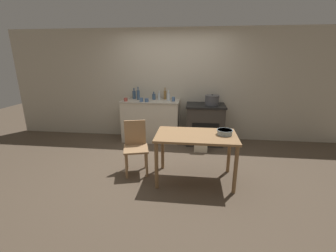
{
  "coord_description": "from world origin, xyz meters",
  "views": [
    {
      "loc": [
        0.49,
        -3.76,
        1.88
      ],
      "look_at": [
        0.0,
        0.39,
        0.62
      ],
      "focal_mm": 24.0,
      "sensor_mm": 36.0,
      "label": 1
    }
  ],
  "objects_px": {
    "cup_end_right": "(141,100)",
    "stove": "(205,124)",
    "stock_pot": "(212,100)",
    "flour_sack": "(201,144)",
    "work_table": "(196,141)",
    "bottle_mid_left": "(138,95)",
    "bottle_left": "(169,96)",
    "bottle_far_left": "(134,95)",
    "cup_far_right": "(147,100)",
    "mixing_bowl_large": "(225,132)",
    "bottle_center_left": "(159,96)",
    "cup_mid_right": "(173,99)",
    "cup_right": "(126,100)",
    "bottle_center_right": "(154,97)",
    "chair": "(136,145)"
  },
  "relations": [
    {
      "from": "cup_end_right",
      "to": "bottle_left",
      "type": "bearing_deg",
      "value": 18.05
    },
    {
      "from": "cup_mid_right",
      "to": "stove",
      "type": "bearing_deg",
      "value": -0.63
    },
    {
      "from": "mixing_bowl_large",
      "to": "bottle_center_right",
      "type": "height_order",
      "value": "bottle_center_right"
    },
    {
      "from": "cup_mid_right",
      "to": "cup_right",
      "type": "relative_size",
      "value": 1.24
    },
    {
      "from": "work_table",
      "to": "bottle_mid_left",
      "type": "xyz_separation_m",
      "value": [
        -1.35,
        1.82,
        0.41
      ]
    },
    {
      "from": "bottle_left",
      "to": "bottle_center_left",
      "type": "relative_size",
      "value": 1.17
    },
    {
      "from": "bottle_far_left",
      "to": "mixing_bowl_large",
      "type": "bearing_deg",
      "value": -44.68
    },
    {
      "from": "bottle_center_right",
      "to": "chair",
      "type": "bearing_deg",
      "value": -90.52
    },
    {
      "from": "bottle_mid_left",
      "to": "chair",
      "type": "bearing_deg",
      "value": -78.23
    },
    {
      "from": "mixing_bowl_large",
      "to": "bottle_center_left",
      "type": "bearing_deg",
      "value": 125.24
    },
    {
      "from": "bottle_left",
      "to": "flour_sack",
      "type": "bearing_deg",
      "value": -37.91
    },
    {
      "from": "work_table",
      "to": "cup_mid_right",
      "type": "distance_m",
      "value": 1.83
    },
    {
      "from": "bottle_far_left",
      "to": "cup_mid_right",
      "type": "xyz_separation_m",
      "value": [
        0.96,
        -0.21,
        -0.05
      ]
    },
    {
      "from": "bottle_center_left",
      "to": "work_table",
      "type": "bearing_deg",
      "value": -65.19
    },
    {
      "from": "work_table",
      "to": "cup_mid_right",
      "type": "height_order",
      "value": "cup_mid_right"
    },
    {
      "from": "work_table",
      "to": "bottle_far_left",
      "type": "xyz_separation_m",
      "value": [
        -1.48,
        1.93,
        0.39
      ]
    },
    {
      "from": "flour_sack",
      "to": "cup_right",
      "type": "height_order",
      "value": "cup_right"
    },
    {
      "from": "bottle_left",
      "to": "bottle_center_left",
      "type": "xyz_separation_m",
      "value": [
        -0.23,
        0.1,
        -0.01
      ]
    },
    {
      "from": "chair",
      "to": "bottle_left",
      "type": "bearing_deg",
      "value": 60.94
    },
    {
      "from": "stove",
      "to": "bottle_mid_left",
      "type": "xyz_separation_m",
      "value": [
        -1.56,
        0.11,
        0.62
      ]
    },
    {
      "from": "flour_sack",
      "to": "cup_end_right",
      "type": "relative_size",
      "value": 3.68
    },
    {
      "from": "mixing_bowl_large",
      "to": "stove",
      "type": "bearing_deg",
      "value": 97.46
    },
    {
      "from": "cup_far_right",
      "to": "chair",
      "type": "bearing_deg",
      "value": -86.24
    },
    {
      "from": "cup_far_right",
      "to": "bottle_center_right",
      "type": "bearing_deg",
      "value": 71.37
    },
    {
      "from": "cup_right",
      "to": "bottle_far_left",
      "type": "bearing_deg",
      "value": 73.25
    },
    {
      "from": "stove",
      "to": "cup_right",
      "type": "relative_size",
      "value": 11.58
    },
    {
      "from": "cup_right",
      "to": "bottle_center_left",
      "type": "bearing_deg",
      "value": 22.12
    },
    {
      "from": "stove",
      "to": "stock_pot",
      "type": "distance_m",
      "value": 0.57
    },
    {
      "from": "cup_far_right",
      "to": "cup_end_right",
      "type": "height_order",
      "value": "cup_end_right"
    },
    {
      "from": "flour_sack",
      "to": "bottle_center_right",
      "type": "relative_size",
      "value": 1.74
    },
    {
      "from": "mixing_bowl_large",
      "to": "bottle_far_left",
      "type": "height_order",
      "value": "bottle_far_left"
    },
    {
      "from": "mixing_bowl_large",
      "to": "cup_far_right",
      "type": "distance_m",
      "value": 2.16
    },
    {
      "from": "flour_sack",
      "to": "bottle_left",
      "type": "height_order",
      "value": "bottle_left"
    },
    {
      "from": "stock_pot",
      "to": "cup_end_right",
      "type": "relative_size",
      "value": 3.71
    },
    {
      "from": "work_table",
      "to": "cup_right",
      "type": "xyz_separation_m",
      "value": [
        -1.58,
        1.58,
        0.33
      ]
    },
    {
      "from": "bottle_center_left",
      "to": "mixing_bowl_large",
      "type": "bearing_deg",
      "value": -54.76
    },
    {
      "from": "stove",
      "to": "flour_sack",
      "type": "bearing_deg",
      "value": -99.95
    },
    {
      "from": "work_table",
      "to": "stock_pot",
      "type": "bearing_deg",
      "value": 78.67
    },
    {
      "from": "bottle_far_left",
      "to": "cup_far_right",
      "type": "distance_m",
      "value": 0.53
    },
    {
      "from": "work_table",
      "to": "cup_right",
      "type": "distance_m",
      "value": 2.26
    },
    {
      "from": "cup_end_right",
      "to": "stove",
      "type": "bearing_deg",
      "value": 5.3
    },
    {
      "from": "work_table",
      "to": "cup_mid_right",
      "type": "relative_size",
      "value": 12.81
    },
    {
      "from": "work_table",
      "to": "bottle_mid_left",
      "type": "height_order",
      "value": "bottle_mid_left"
    },
    {
      "from": "stock_pot",
      "to": "work_table",
      "type": "bearing_deg",
      "value": -101.33
    },
    {
      "from": "bottle_left",
      "to": "bottle_mid_left",
      "type": "distance_m",
      "value": 0.72
    },
    {
      "from": "bottle_far_left",
      "to": "cup_far_right",
      "type": "xyz_separation_m",
      "value": [
        0.38,
        -0.36,
        -0.06
      ]
    },
    {
      "from": "flour_sack",
      "to": "cup_far_right",
      "type": "bearing_deg",
      "value": 162.78
    },
    {
      "from": "work_table",
      "to": "stock_pot",
      "type": "distance_m",
      "value": 1.76
    },
    {
      "from": "bottle_far_left",
      "to": "bottle_left",
      "type": "xyz_separation_m",
      "value": [
        0.84,
        -0.16,
        -0.0
      ]
    },
    {
      "from": "flour_sack",
      "to": "stock_pot",
      "type": "height_order",
      "value": "stock_pot"
    }
  ]
}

